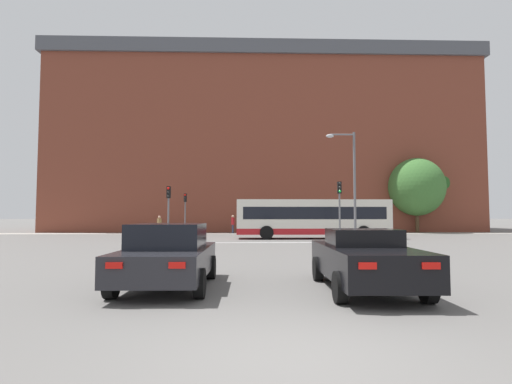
{
  "coord_description": "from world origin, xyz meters",
  "views": [
    {
      "loc": [
        -0.58,
        -4.93,
        1.75
      ],
      "look_at": [
        0.37,
        27.43,
        3.65
      ],
      "focal_mm": 28.0,
      "sensor_mm": 36.0,
      "label": 1
    }
  ],
  "objects": [
    {
      "name": "ground_plane",
      "position": [
        0.0,
        0.0,
        0.0
      ],
      "size": [
        400.0,
        400.0,
        0.0
      ],
      "primitive_type": "plane",
      "color": "#605E5B"
    },
    {
      "name": "stop_line_strip",
      "position": [
        0.0,
        20.76,
        0.0
      ],
      "size": [
        9.26,
        0.3,
        0.01
      ],
      "primitive_type": "cube",
      "color": "silver",
      "rests_on": "ground_plane"
    },
    {
      "name": "far_pavement",
      "position": [
        0.0,
        33.79,
        0.01
      ],
      "size": [
        70.29,
        2.5,
        0.01
      ],
      "primitive_type": "cube",
      "color": "#A09B91",
      "rests_on": "ground_plane"
    },
    {
      "name": "brick_civic_building",
      "position": [
        1.69,
        43.81,
        10.2
      ],
      "size": [
        47.67,
        16.13,
        22.0
      ],
      "color": "brown",
      "rests_on": "ground_plane"
    },
    {
      "name": "car_saloon_left",
      "position": [
        -2.43,
        4.9,
        0.78
      ],
      "size": [
        2.1,
        4.3,
        1.55
      ],
      "rotation": [
        0.0,
        0.0,
        -0.01
      ],
      "color": "#232328",
      "rests_on": "ground_plane"
    },
    {
      "name": "car_roadster_right",
      "position": [
        2.24,
        4.41,
        0.72
      ],
      "size": [
        2.06,
        4.56,
        1.42
      ],
      "rotation": [
        0.0,
        0.0,
        -0.03
      ],
      "color": "black",
      "rests_on": "ground_plane"
    },
    {
      "name": "bus_crossing_lead",
      "position": [
        4.57,
        25.23,
        1.56
      ],
      "size": [
        11.43,
        2.77,
        2.92
      ],
      "rotation": [
        0.0,
        0.0,
        1.57
      ],
      "color": "silver",
      "rests_on": "ground_plane"
    },
    {
      "name": "traffic_light_near_left",
      "position": [
        -5.66,
        21.9,
        2.51
      ],
      "size": [
        0.26,
        0.31,
        3.7
      ],
      "color": "slate",
      "rests_on": "ground_plane"
    },
    {
      "name": "traffic_light_far_left",
      "position": [
        -6.22,
        33.21,
        2.6
      ],
      "size": [
        0.26,
        0.31,
        3.83
      ],
      "color": "slate",
      "rests_on": "ground_plane"
    },
    {
      "name": "traffic_light_near_right",
      "position": [
        5.8,
        21.58,
        2.71
      ],
      "size": [
        0.26,
        0.31,
        4.02
      ],
      "color": "slate",
      "rests_on": "ground_plane"
    },
    {
      "name": "street_lamp_junction",
      "position": [
        6.2,
        20.4,
        4.33
      ],
      "size": [
        1.9,
        0.36,
        7.12
      ],
      "color": "slate",
      "rests_on": "ground_plane"
    },
    {
      "name": "pedestrian_waiting",
      "position": [
        -8.73,
        33.64,
        1.01
      ],
      "size": [
        0.4,
        0.46,
        1.72
      ],
      "rotation": [
        0.0,
        0.0,
        4.14
      ],
      "color": "#333851",
      "rests_on": "ground_plane"
    },
    {
      "name": "pedestrian_walking_east",
      "position": [
        0.05,
        34.18,
        1.02
      ],
      "size": [
        0.45,
        0.41,
        1.74
      ],
      "rotation": [
        0.0,
        0.0,
        2.55
      ],
      "color": "brown",
      "rests_on": "ground_plane"
    },
    {
      "name": "pedestrian_walking_west",
      "position": [
        -1.7,
        33.88,
        1.05
      ],
      "size": [
        0.32,
        0.44,
        1.78
      ],
      "rotation": [
        0.0,
        0.0,
        4.45
      ],
      "color": "#333851",
      "rests_on": "ground_plane"
    },
    {
      "name": "tree_by_building",
      "position": [
        20.28,
        39.01,
        5.16
      ],
      "size": [
        6.09,
        6.09,
        8.36
      ],
      "color": "#4C3823",
      "rests_on": "ground_plane"
    },
    {
      "name": "tree_kerbside",
      "position": [
        17.14,
        35.5,
        4.67
      ],
      "size": [
        5.65,
        5.65,
        7.65
      ],
      "color": "#4C3823",
      "rests_on": "ground_plane"
    }
  ]
}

